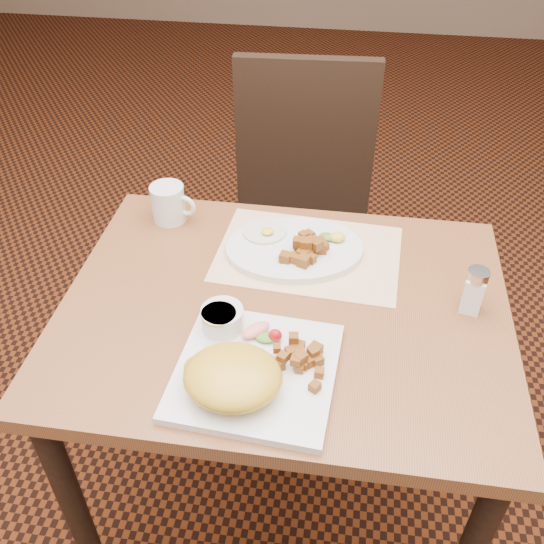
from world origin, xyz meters
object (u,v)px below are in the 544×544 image
Objects in this scene: table at (284,342)px; plate_square at (256,372)px; plate_oval at (294,249)px; salt_shaker at (474,290)px; chair_far at (301,210)px; coffee_mug at (169,203)px.

plate_square reaches higher than table.
salt_shaker is at bearing -19.54° from plate_oval.
chair_far is (-0.03, 0.65, -0.10)m from table.
chair_far is 0.87m from plate_square.
coffee_mug is (-0.31, 0.09, 0.03)m from plate_oval.
coffee_mug is at bearing 140.08° from table.
coffee_mug is (-0.28, 0.45, 0.04)m from plate_square.
plate_square is (0.01, -0.84, 0.22)m from chair_far.
salt_shaker reaches higher than table.
plate_oval is at bearing 160.46° from salt_shaker.
table is 0.40m from salt_shaker.
table is 0.21m from plate_oval.
plate_oval is (0.03, -0.48, 0.22)m from chair_far.
salt_shaker reaches higher than plate_oval.
chair_far is at bearing 93.83° from plate_oval.
plate_square is at bearing -97.85° from table.
plate_oval is (-0.00, 0.17, 0.12)m from table.
plate_oval is at bearing 85.96° from plate_square.
salt_shaker is at bearing 119.91° from chair_far.
plate_square is at bearing 87.20° from chair_far.
plate_oval is at bearing 90.16° from table.
table is 8.11× the size of coffee_mug.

